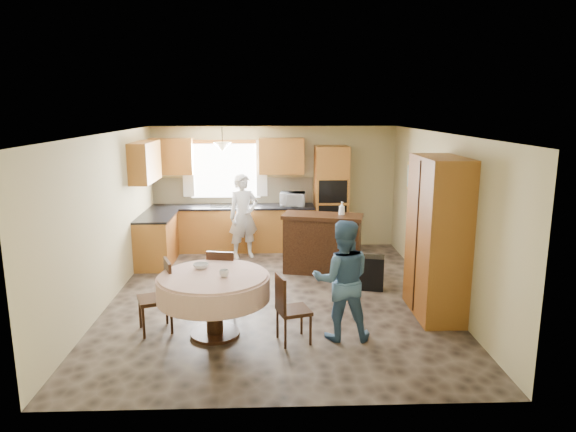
% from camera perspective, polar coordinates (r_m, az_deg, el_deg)
% --- Properties ---
extents(floor, '(5.00, 6.00, 0.01)m').
position_cam_1_polar(floor, '(8.05, -1.29, -8.92)').
color(floor, brown).
rests_on(floor, ground).
extents(ceiling, '(5.00, 6.00, 0.01)m').
position_cam_1_polar(ceiling, '(7.53, -1.38, 9.16)').
color(ceiling, white).
rests_on(ceiling, wall_back).
extents(wall_back, '(5.00, 0.02, 2.50)m').
position_cam_1_polar(wall_back, '(10.64, -1.55, 3.22)').
color(wall_back, tan).
rests_on(wall_back, floor).
extents(wall_front, '(5.00, 0.02, 2.50)m').
position_cam_1_polar(wall_front, '(4.80, -0.85, -7.75)').
color(wall_front, tan).
rests_on(wall_front, floor).
extents(wall_left, '(0.02, 6.00, 2.50)m').
position_cam_1_polar(wall_left, '(8.06, -19.41, -0.31)').
color(wall_left, tan).
rests_on(wall_left, floor).
extents(wall_right, '(0.02, 6.00, 2.50)m').
position_cam_1_polar(wall_right, '(8.12, 16.60, -0.04)').
color(wall_right, tan).
rests_on(wall_right, floor).
extents(window, '(1.40, 0.03, 1.10)m').
position_cam_1_polar(window, '(10.61, -6.99, 5.02)').
color(window, white).
rests_on(window, wall_back).
extents(curtain_left, '(0.22, 0.02, 1.15)m').
position_cam_1_polar(curtain_left, '(10.65, -11.06, 5.18)').
color(curtain_left, white).
rests_on(curtain_left, wall_back).
extents(curtain_right, '(0.22, 0.02, 1.15)m').
position_cam_1_polar(curtain_right, '(10.52, -2.93, 5.31)').
color(curtain_right, white).
rests_on(curtain_right, wall_back).
extents(base_cab_back, '(3.30, 0.60, 0.88)m').
position_cam_1_polar(base_cab_back, '(10.53, -6.14, -1.43)').
color(base_cab_back, '#C08033').
rests_on(base_cab_back, floor).
extents(counter_back, '(3.30, 0.64, 0.04)m').
position_cam_1_polar(counter_back, '(10.43, -6.20, 1.03)').
color(counter_back, black).
rests_on(counter_back, base_cab_back).
extents(base_cab_left, '(0.60, 1.20, 0.88)m').
position_cam_1_polar(base_cab_left, '(9.86, -14.37, -2.67)').
color(base_cab_left, '#C08033').
rests_on(base_cab_left, floor).
extents(counter_left, '(0.64, 1.20, 0.04)m').
position_cam_1_polar(counter_left, '(9.75, -14.51, -0.06)').
color(counter_left, black).
rests_on(counter_left, base_cab_left).
extents(backsplash, '(3.30, 0.02, 0.55)m').
position_cam_1_polar(backsplash, '(10.67, -6.13, 2.80)').
color(backsplash, tan).
rests_on(backsplash, wall_back).
extents(wall_cab_left, '(0.85, 0.33, 0.72)m').
position_cam_1_polar(wall_cab_left, '(10.58, -12.81, 6.48)').
color(wall_cab_left, '#B0732C').
rests_on(wall_cab_left, wall_back).
extents(wall_cab_right, '(0.90, 0.33, 0.72)m').
position_cam_1_polar(wall_cab_right, '(10.40, -0.73, 6.69)').
color(wall_cab_right, '#B0732C').
rests_on(wall_cab_right, wall_back).
extents(wall_cab_side, '(0.33, 1.20, 0.72)m').
position_cam_1_polar(wall_cab_side, '(9.63, -15.61, 5.82)').
color(wall_cab_side, '#B0732C').
rests_on(wall_cab_side, wall_left).
extents(oven_tower, '(0.66, 0.62, 2.12)m').
position_cam_1_polar(oven_tower, '(10.44, 4.79, 1.96)').
color(oven_tower, '#C08033').
rests_on(oven_tower, floor).
extents(oven_upper, '(0.56, 0.01, 0.45)m').
position_cam_1_polar(oven_upper, '(10.10, 5.02, 2.71)').
color(oven_upper, black).
rests_on(oven_upper, oven_tower).
extents(oven_lower, '(0.56, 0.01, 0.45)m').
position_cam_1_polar(oven_lower, '(10.19, 4.97, -0.07)').
color(oven_lower, black).
rests_on(oven_lower, oven_tower).
extents(pendant, '(0.36, 0.36, 0.18)m').
position_cam_1_polar(pendant, '(10.09, -7.29, 7.62)').
color(pendant, beige).
rests_on(pendant, ceiling).
extents(sideboard, '(1.47, 0.89, 0.98)m').
position_cam_1_polar(sideboard, '(9.05, 3.83, -3.28)').
color(sideboard, '#3B2110').
rests_on(sideboard, floor).
extents(space_heater, '(0.44, 0.36, 0.54)m').
position_cam_1_polar(space_heater, '(8.39, 9.26, -6.24)').
color(space_heater, black).
rests_on(space_heater, floor).
extents(cupboard, '(0.58, 1.17, 2.23)m').
position_cam_1_polar(cupboard, '(7.36, 16.31, -2.32)').
color(cupboard, '#C08033').
rests_on(cupboard, floor).
extents(dining_table, '(1.43, 1.43, 0.81)m').
position_cam_1_polar(dining_table, '(6.61, -8.26, -7.93)').
color(dining_table, '#3B2110').
rests_on(dining_table, floor).
extents(chair_left, '(0.53, 0.53, 0.94)m').
position_cam_1_polar(chair_left, '(6.93, -14.00, -8.23)').
color(chair_left, '#3B2110').
rests_on(chair_left, floor).
extents(chair_back, '(0.47, 0.47, 0.93)m').
position_cam_1_polar(chair_back, '(7.33, -7.26, -6.87)').
color(chair_back, '#3B2110').
rests_on(chair_back, floor).
extents(chair_right, '(0.47, 0.47, 0.87)m').
position_cam_1_polar(chair_right, '(6.41, 0.03, -9.91)').
color(chair_right, '#3B2110').
rests_on(chair_right, floor).
extents(framed_picture, '(0.06, 0.61, 0.51)m').
position_cam_1_polar(framed_picture, '(9.46, 13.68, 4.18)').
color(framed_picture, gold).
rests_on(framed_picture, wall_right).
extents(microwave, '(0.53, 0.39, 0.27)m').
position_cam_1_polar(microwave, '(10.34, 0.50, 1.88)').
color(microwave, silver).
rests_on(microwave, counter_back).
extents(person_sink, '(0.71, 0.60, 1.64)m').
position_cam_1_polar(person_sink, '(9.89, -4.97, -0.03)').
color(person_sink, silver).
rests_on(person_sink, floor).
extents(person_dining, '(0.76, 0.60, 1.53)m').
position_cam_1_polar(person_dining, '(6.47, 6.03, -7.09)').
color(person_dining, '#3E6288').
rests_on(person_dining, floor).
extents(bowl_sideboard, '(0.27, 0.27, 0.06)m').
position_cam_1_polar(bowl_sideboard, '(8.90, 1.15, -0.09)').
color(bowl_sideboard, '#B2B2B2').
rests_on(bowl_sideboard, sideboard).
extents(bottle_sideboard, '(0.14, 0.14, 0.29)m').
position_cam_1_polar(bottle_sideboard, '(8.95, 6.00, 0.68)').
color(bottle_sideboard, silver).
rests_on(bottle_sideboard, sideboard).
extents(cup_table, '(0.14, 0.14, 0.09)m').
position_cam_1_polar(cup_table, '(6.42, -7.12, -6.35)').
color(cup_table, '#B2B2B2').
rests_on(cup_table, dining_table).
extents(bowl_table, '(0.27, 0.27, 0.06)m').
position_cam_1_polar(bowl_table, '(6.80, -9.65, -5.51)').
color(bowl_table, '#B2B2B2').
rests_on(bowl_table, dining_table).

